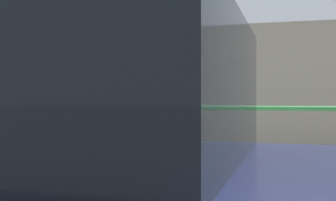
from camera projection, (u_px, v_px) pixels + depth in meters
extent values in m
cylinder|color=slate|center=(129.00, 192.00, 3.34)|extent=(0.07, 0.07, 1.02)
cylinder|color=slate|center=(129.00, 109.00, 3.33)|extent=(0.16, 0.16, 0.30)
sphere|color=silver|center=(129.00, 86.00, 3.33)|extent=(0.16, 0.16, 0.16)
cube|color=black|center=(126.00, 100.00, 3.25)|extent=(0.09, 0.01, 0.07)
cube|color=yellow|center=(126.00, 116.00, 3.25)|extent=(0.10, 0.01, 0.09)
cube|color=gray|center=(205.00, 118.00, 3.34)|extent=(0.47, 0.36, 0.60)
sphere|color=#936B4C|center=(205.00, 67.00, 3.34)|extent=(0.22, 0.22, 0.22)
cylinder|color=gray|center=(235.00, 116.00, 3.38)|extent=(0.09, 0.09, 0.57)
cylinder|color=gray|center=(177.00, 105.00, 3.14)|extent=(0.26, 0.44, 0.48)
cube|color=black|center=(23.00, 89.00, 2.04)|extent=(2.14, 1.66, 0.64)
cylinder|color=#2D7A38|center=(161.00, 108.00, 5.53)|extent=(24.00, 0.06, 0.06)
cylinder|color=#2D7A38|center=(161.00, 146.00, 5.53)|extent=(24.00, 0.05, 0.05)
cylinder|color=#2D7A38|center=(96.00, 149.00, 5.77)|extent=(0.06, 0.06, 1.14)
cylinder|color=#2D7A38|center=(231.00, 153.00, 5.30)|extent=(0.06, 0.06, 1.14)
cube|color=#ADA38E|center=(202.00, 98.00, 8.47)|extent=(32.00, 0.50, 2.82)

